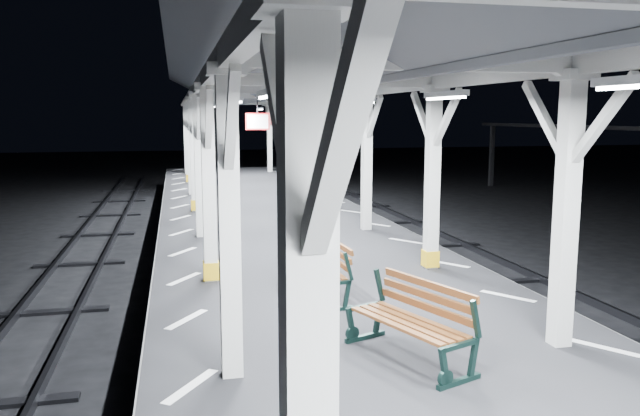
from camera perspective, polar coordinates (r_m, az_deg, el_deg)
name	(u,v)px	position (r m, az deg, el deg)	size (l,w,h in m)	color
ground	(356,372)	(9.64, 3.33, -14.73)	(120.00, 120.00, 0.00)	black
platform	(357,340)	(9.46, 3.36, -11.95)	(6.00, 50.00, 1.00)	black
hazard_stripes_left	(187,319)	(8.94, -12.09, -9.93)	(1.00, 48.00, 0.01)	silver
hazard_stripes_right	(508,296)	(10.23, 16.79, -7.73)	(1.00, 48.00, 0.01)	silver
canopy	(359,60)	(8.87, 3.62, 13.37)	(5.40, 49.00, 4.65)	silver
bench_near	(415,318)	(7.38, 8.66, -9.94)	(1.15, 1.77, 0.90)	black
bench_mid	(324,267)	(9.72, 0.41, -5.41)	(0.70, 1.64, 0.87)	black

